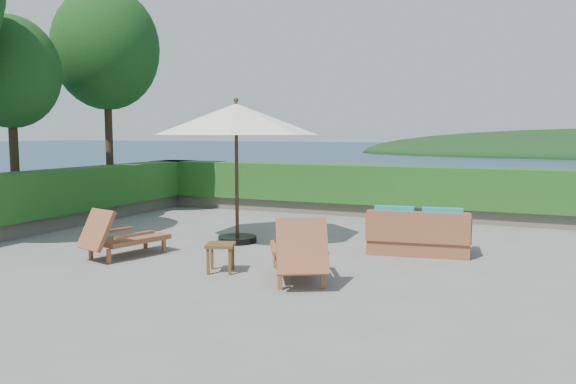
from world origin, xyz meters
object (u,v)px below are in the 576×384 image
at_px(side_table, 221,249).
at_px(wicker_loveseat, 418,235).
at_px(lounge_left, 121,236).
at_px(lounge_right, 298,252).
at_px(patio_umbrella, 236,121).

distance_m(side_table, wicker_loveseat, 3.71).
distance_m(lounge_left, wicker_loveseat, 5.35).
distance_m(lounge_left, side_table, 2.17).
bearing_deg(side_table, lounge_right, 1.76).
relative_size(patio_umbrella, lounge_right, 2.27).
height_order(patio_umbrella, lounge_right, patio_umbrella).
bearing_deg(lounge_left, patio_umbrella, 74.13).
height_order(lounge_left, side_table, lounge_left).
bearing_deg(wicker_loveseat, lounge_left, -161.41).
xyz_separation_m(side_table, wicker_loveseat, (2.60, 2.65, -0.03)).
xyz_separation_m(lounge_right, wicker_loveseat, (1.29, 2.61, -0.08)).
bearing_deg(lounge_left, lounge_right, 12.03).
bearing_deg(side_table, lounge_left, 173.97).
distance_m(lounge_right, wicker_loveseat, 2.91).
height_order(patio_umbrella, wicker_loveseat, patio_umbrella).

